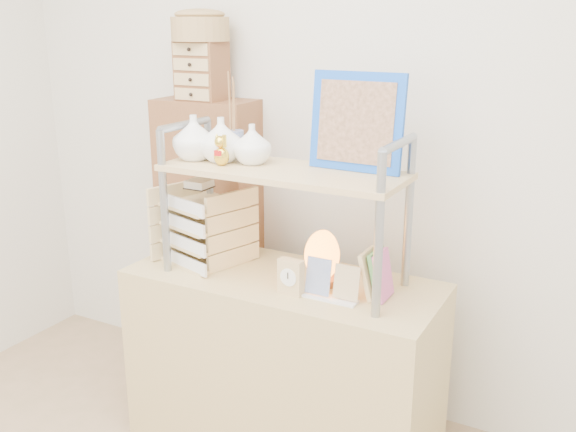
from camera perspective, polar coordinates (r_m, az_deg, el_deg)
name	(u,v)px	position (r m, az deg, el deg)	size (l,w,h in m)	color
room_shell	(114,14)	(1.60, -15.19, 16.91)	(3.42, 3.41, 2.61)	silver
desk	(283,365)	(2.61, -0.43, -13.12)	(1.20, 0.50, 0.75)	tan
cabinet	(211,243)	(3.06, -6.88, -2.42)	(0.45, 0.24, 1.35)	brown
hutch	(261,157)	(2.37, -2.46, 5.27)	(0.91, 0.34, 0.77)	gray
letter_tray	(202,229)	(2.58, -7.68, -1.19)	(0.34, 0.33, 0.34)	#D6BA80
salt_lamp	(322,257)	(2.35, 3.04, -3.65)	(0.14, 0.13, 0.21)	brown
desk_clock	(291,277)	(2.27, 0.25, -5.44)	(0.09, 0.05, 0.13)	tan
postcard_stand	(331,289)	(2.25, 3.84, -6.46)	(0.20, 0.06, 0.14)	white
drawer_chest	(201,71)	(2.88, -7.70, 12.66)	(0.20, 0.16, 0.25)	brown
woven_basket	(200,29)	(2.87, -7.81, 16.14)	(0.25, 0.25, 0.10)	olive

